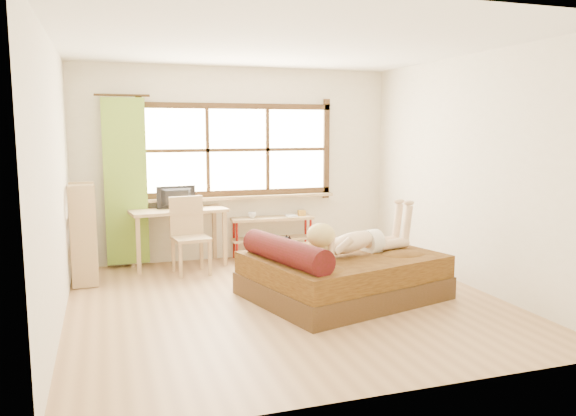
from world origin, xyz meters
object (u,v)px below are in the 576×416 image
object	(u,v)px
woman	(358,228)
pipe_shelf	(273,228)
bed	(339,274)
kitten	(278,246)
desk	(178,217)
chair	(189,231)
bookshelf	(83,234)

from	to	relation	value
woman	pipe_shelf	distance (m)	2.17
bed	kitten	distance (m)	0.76
desk	chair	bearing A→B (deg)	-82.86
woman	pipe_shelf	bearing A→B (deg)	83.69
woman	kitten	size ratio (longest dim) A/B	4.67
kitten	pipe_shelf	size ratio (longest dim) A/B	0.24
bed	desk	distance (m)	2.51
bed	chair	bearing A→B (deg)	116.17
woman	kitten	xyz separation A→B (m)	(-0.87, 0.15, -0.17)
chair	bookshelf	xyz separation A→B (m)	(-1.27, -0.14, 0.06)
desk	bookshelf	bearing A→B (deg)	-163.89
woman	bookshelf	world-z (taller)	bookshelf
desk	woman	bearing A→B (deg)	-56.38
chair	pipe_shelf	distance (m)	1.37
bed	pipe_shelf	distance (m)	2.09
desk	kitten	bearing A→B (deg)	-72.57
pipe_shelf	woman	bearing A→B (deg)	-78.78
chair	pipe_shelf	world-z (taller)	chair
kitten	desk	size ratio (longest dim) A/B	0.22
kitten	desk	world-z (taller)	desk
kitten	bed	bearing A→B (deg)	-24.80
desk	pipe_shelf	distance (m)	1.39
bookshelf	desk	bearing A→B (deg)	20.98
kitten	bookshelf	size ratio (longest dim) A/B	0.24
kitten	pipe_shelf	xyz separation A→B (m)	(0.53, 1.97, -0.17)
desk	chair	distance (m)	0.39
woman	desk	distance (m)	2.63
bed	pipe_shelf	world-z (taller)	bed
kitten	chair	distance (m)	1.66
woman	kitten	bearing A→B (deg)	154.91
bed	desk	xyz separation A→B (m)	(-1.50, 1.96, 0.42)
woman	chair	bearing A→B (deg)	119.23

